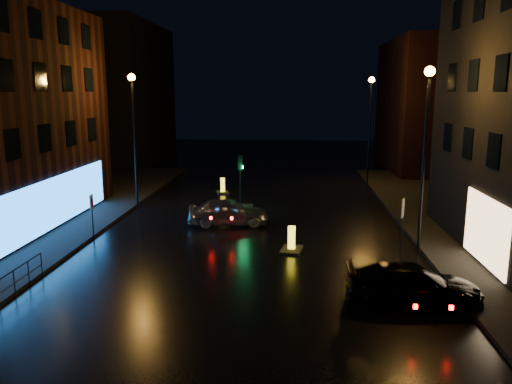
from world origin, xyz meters
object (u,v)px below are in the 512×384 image
bollard_far (223,190)px  road_sign_left (92,206)px  silver_hatchback (228,212)px  dark_sedan (413,284)px  bollard_near (291,245)px  road_sign_right (402,213)px  traffic_signal (241,202)px

bollard_far → road_sign_left: 13.13m
silver_hatchback → road_sign_left: size_ratio=1.91×
dark_sedan → silver_hatchback: bearing=38.4°
silver_hatchback → road_sign_left: 7.24m
bollard_near → bollard_far: bearing=121.6°
bollard_near → road_sign_right: road_sign_right is taller
bollard_far → road_sign_right: bearing=-66.6°
traffic_signal → bollard_far: (-1.85, 5.18, -0.26)m
bollard_near → bollard_far: bollard_near is taller
road_sign_left → road_sign_right: size_ratio=0.92×
bollard_far → road_sign_left: road_sign_left is taller
silver_hatchback → bollard_far: silver_hatchback is taller
road_sign_left → bollard_near: bearing=-15.2°
bollard_near → road_sign_left: bearing=-175.7°
silver_hatchback → dark_sedan: size_ratio=0.93×
traffic_signal → dark_sedan: 15.48m
traffic_signal → bollard_near: bearing=-68.2°
traffic_signal → road_sign_left: (-6.70, -6.94, 1.22)m
dark_sedan → bollard_near: size_ratio=3.14×
bollard_near → road_sign_left: 10.07m
traffic_signal → silver_hatchback: (-0.33, -3.64, 0.25)m
dark_sedan → traffic_signal: bearing=29.1°
bollard_near → silver_hatchback: bearing=139.5°
dark_sedan → road_sign_right: road_sign_right is taller
bollard_near → dark_sedan: bearing=-41.9°
road_sign_left → traffic_signal: bearing=37.0°
dark_sedan → bollard_near: bearing=37.7°
traffic_signal → road_sign_left: bearing=-134.0°
silver_hatchback → bollard_far: bearing=3.1°
traffic_signal → road_sign_left: size_ratio=1.50×
traffic_signal → road_sign_right: 11.46m
dark_sedan → road_sign_left: road_sign_left is taller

